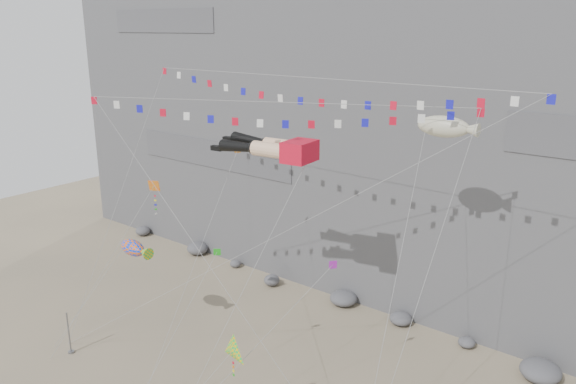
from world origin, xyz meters
name	(u,v)px	position (x,y,z in m)	size (l,w,h in m)	color
cliff	(429,30)	(0.00, 32.00, 25.00)	(80.00, 28.00, 50.00)	slate
talus_boulders	(343,299)	(0.00, 17.00, 0.60)	(60.00, 3.00, 1.20)	#5E5E63
anchor_pole_left	(69,333)	(-12.93, -3.57, 1.81)	(0.12, 0.12, 3.63)	slate
legs_kite	(273,148)	(0.56, 5.94, 17.11)	(8.27, 15.29, 22.02)	red
flag_banner_upper	(311,78)	(2.34, 8.01, 21.94)	(32.50, 11.37, 29.66)	red
flag_banner_lower	(273,103)	(1.39, 4.99, 20.48)	(24.32, 11.81, 24.10)	red
harlequin_kite	(154,186)	(-8.64, 2.48, 13.42)	(5.68, 8.65, 16.16)	red
fish_windsock	(133,248)	(-10.91, 1.69, 7.96)	(5.96, 6.48, 10.46)	#F15E0C
delta_kite	(232,351)	(4.33, -2.62, 6.38)	(4.64, 5.26, 8.65)	yellow
blimp_windsock	(443,127)	(11.01, 10.98, 19.02)	(4.40, 12.79, 22.51)	beige
small_kite_a	(236,155)	(-5.83, 8.89, 15.21)	(4.24, 15.12, 21.51)	orange
small_kite_b	(331,267)	(6.83, 4.25, 10.21)	(6.27, 11.67, 16.05)	purple
small_kite_c	(216,255)	(-0.67, 1.14, 10.18)	(1.64, 8.96, 13.27)	green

